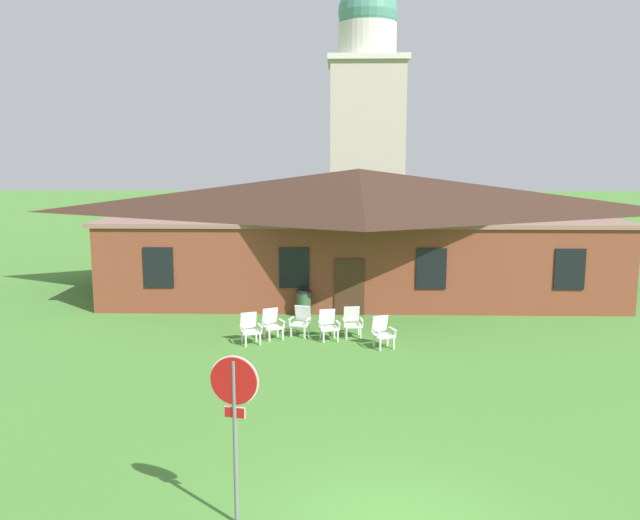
# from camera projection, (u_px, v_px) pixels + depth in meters

# --- Properties ---
(brick_building) EXTENTS (20.85, 10.40, 5.27)m
(brick_building) POSITION_uv_depth(u_px,v_px,m) (358.00, 228.00, 28.59)
(brick_building) COLOR brown
(brick_building) RESTS_ON ground
(dome_tower) EXTENTS (5.18, 5.18, 17.84)m
(dome_tower) POSITION_uv_depth(u_px,v_px,m) (367.00, 121.00, 43.32)
(dome_tower) COLOR #BCB29E
(dome_tower) RESTS_ON ground
(stop_sign) EXTENTS (0.79, 0.20, 2.79)m
(stop_sign) POSITION_uv_depth(u_px,v_px,m) (234.00, 406.00, 10.13)
(stop_sign) COLOR slate
(stop_sign) RESTS_ON ground
(lawn_chair_by_porch) EXTENTS (0.79, 0.83, 0.96)m
(lawn_chair_by_porch) POSITION_uv_depth(u_px,v_px,m) (250.00, 328.00, 20.39)
(lawn_chair_by_porch) COLOR silver
(lawn_chair_by_porch) RESTS_ON ground
(lawn_chair_near_door) EXTENTS (0.81, 0.85, 0.96)m
(lawn_chair_near_door) POSITION_uv_depth(u_px,v_px,m) (272.00, 323.00, 20.95)
(lawn_chair_near_door) COLOR white
(lawn_chair_near_door) RESTS_ON ground
(lawn_chair_left_end) EXTENTS (0.74, 0.79, 0.96)m
(lawn_chair_left_end) POSITION_uv_depth(u_px,v_px,m) (301.00, 320.00, 21.32)
(lawn_chair_left_end) COLOR white
(lawn_chair_left_end) RESTS_ON ground
(lawn_chair_middle) EXTENTS (0.73, 0.78, 0.96)m
(lawn_chair_middle) POSITION_uv_depth(u_px,v_px,m) (328.00, 324.00, 20.81)
(lawn_chair_middle) COLOR white
(lawn_chair_middle) RESTS_ON ground
(lawn_chair_right_end) EXTENTS (0.69, 0.72, 0.96)m
(lawn_chair_right_end) POSITION_uv_depth(u_px,v_px,m) (352.00, 321.00, 21.17)
(lawn_chair_right_end) COLOR silver
(lawn_chair_right_end) RESTS_ON ground
(lawn_chair_far_side) EXTENTS (0.78, 0.83, 0.96)m
(lawn_chair_far_side) POSITION_uv_depth(u_px,v_px,m) (382.00, 331.00, 19.97)
(lawn_chair_far_side) COLOR white
(lawn_chair_far_side) RESTS_ON ground
(trash_bin) EXTENTS (0.56, 0.56, 0.98)m
(trash_bin) POSITION_uv_depth(u_px,v_px,m) (304.00, 303.00, 23.76)
(trash_bin) COLOR #335638
(trash_bin) RESTS_ON ground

